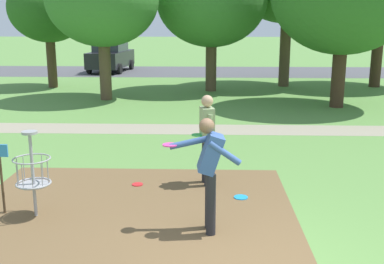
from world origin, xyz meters
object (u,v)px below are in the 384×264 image
disc_golf_basket (29,171)px  player_throwing (209,168)px  frisbee_mid_grass (241,197)px  player_foreground_watching (207,135)px  frisbee_by_tee (137,184)px  parked_car_leftmost (111,56)px  tree_mid_right (48,9)px  tree_mid_left (212,0)px

disc_golf_basket → player_throwing: player_throwing is taller
disc_golf_basket → frisbee_mid_grass: (3.38, 0.89, -0.74)m
player_throwing → frisbee_mid_grass: (0.56, 1.35, -0.98)m
player_foreground_watching → frisbee_by_tee: size_ratio=8.26×
frisbee_by_tee → disc_golf_basket: bearing=-134.6°
disc_golf_basket → frisbee_mid_grass: 3.57m
disc_golf_basket → parked_car_leftmost: (-3.04, 21.24, 0.17)m
disc_golf_basket → tree_mid_right: bearing=106.8°
player_foreground_watching → tree_mid_right: (-7.13, 12.89, 2.53)m
disc_golf_basket → frisbee_by_tee: disc_golf_basket is taller
disc_golf_basket → player_throwing: (2.82, -0.46, 0.23)m
disc_golf_basket → tree_mid_left: tree_mid_left is taller
player_throwing → tree_mid_left: size_ratio=0.29×
disc_golf_basket → tree_mid_right: tree_mid_right is taller
parked_car_leftmost → frisbee_by_tee: bearing=-77.1°
player_foreground_watching → player_throwing: bearing=-88.7°
tree_mid_right → player_foreground_watching: bearing=-61.0°
player_throwing → frisbee_mid_grass: size_ratio=6.96×
tree_mid_right → frisbee_by_tee: bearing=-65.8°
player_foreground_watching → player_throwing: 2.06m
frisbee_mid_grass → parked_car_leftmost: size_ratio=0.06×
tree_mid_left → player_foreground_watching: bearing=-90.6°
frisbee_mid_grass → player_throwing: bearing=-112.6°
tree_mid_left → parked_car_leftmost: (-5.94, 7.62, -2.93)m
disc_golf_basket → tree_mid_left: size_ratio=0.24×
player_foreground_watching → tree_mid_right: size_ratio=0.34×
player_foreground_watching → tree_mid_left: 12.37m
frisbee_mid_grass → tree_mid_left: (-0.49, 12.73, 3.84)m
player_throwing → frisbee_mid_grass: player_throwing is taller
disc_golf_basket → parked_car_leftmost: 21.46m
frisbee_by_tee → parked_car_leftmost: 20.28m
player_foreground_watching → frisbee_by_tee: (-1.31, -0.11, -0.96)m
frisbee_mid_grass → tree_mid_right: bearing=119.7°
player_throwing → tree_mid_right: (-7.18, 14.94, 2.51)m
player_throwing → tree_mid_left: bearing=89.7°
tree_mid_left → disc_golf_basket: bearing=-102.0°
frisbee_by_tee → tree_mid_right: (-5.83, 12.99, 3.48)m
player_throwing → player_foreground_watching: bearing=91.3°
player_throwing → tree_mid_left: tree_mid_left is taller
player_throwing → frisbee_mid_grass: 1.76m
player_foreground_watching → frisbee_mid_grass: 1.34m
frisbee_by_tee → tree_mid_left: (1.43, 12.13, 3.84)m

